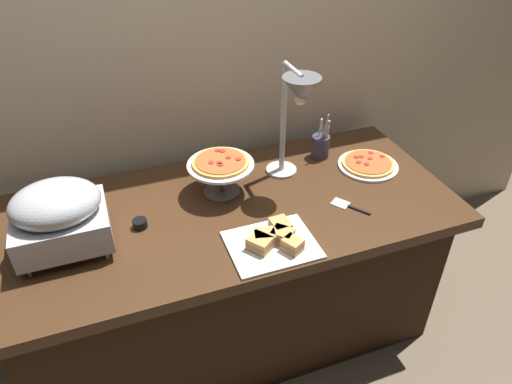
{
  "coord_description": "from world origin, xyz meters",
  "views": [
    {
      "loc": [
        -0.42,
        -1.49,
        1.95
      ],
      "look_at": [
        0.12,
        0.0,
        0.81
      ],
      "focal_mm": 33.17,
      "sensor_mm": 36.0,
      "label": 1
    }
  ],
  "objects_px": {
    "sauce_cup_near": "(140,224)",
    "pizza_plate_center": "(221,167)",
    "pizza_plate_front": "(368,164)",
    "utensil_holder": "(321,146)",
    "sandwich_platter": "(274,240)",
    "chafing_dish": "(59,215)",
    "serving_spatula": "(349,207)",
    "heat_lamp": "(297,100)"
  },
  "relations": [
    {
      "from": "pizza_plate_center",
      "to": "utensil_holder",
      "type": "distance_m",
      "value": 0.55
    },
    {
      "from": "sandwich_platter",
      "to": "pizza_plate_front",
      "type": "bearing_deg",
      "value": 29.79
    },
    {
      "from": "utensil_holder",
      "to": "serving_spatula",
      "type": "relative_size",
      "value": 1.45
    },
    {
      "from": "sauce_cup_near",
      "to": "serving_spatula",
      "type": "relative_size",
      "value": 0.36
    },
    {
      "from": "pizza_plate_front",
      "to": "utensil_holder",
      "type": "bearing_deg",
      "value": 136.74
    },
    {
      "from": "chafing_dish",
      "to": "heat_lamp",
      "type": "distance_m",
      "value": 0.98
    },
    {
      "from": "sauce_cup_near",
      "to": "utensil_holder",
      "type": "relative_size",
      "value": 0.25
    },
    {
      "from": "pizza_plate_center",
      "to": "chafing_dish",
      "type": "bearing_deg",
      "value": -167.17
    },
    {
      "from": "sauce_cup_near",
      "to": "serving_spatula",
      "type": "xyz_separation_m",
      "value": [
        0.83,
        -0.16,
        -0.02
      ]
    },
    {
      "from": "pizza_plate_front",
      "to": "utensil_holder",
      "type": "height_order",
      "value": "utensil_holder"
    },
    {
      "from": "pizza_plate_front",
      "to": "sandwich_platter",
      "type": "bearing_deg",
      "value": -150.21
    },
    {
      "from": "heat_lamp",
      "to": "pizza_plate_center",
      "type": "bearing_deg",
      "value": 168.37
    },
    {
      "from": "pizza_plate_center",
      "to": "sauce_cup_near",
      "type": "relative_size",
      "value": 4.97
    },
    {
      "from": "sauce_cup_near",
      "to": "utensil_holder",
      "type": "height_order",
      "value": "utensil_holder"
    },
    {
      "from": "sandwich_platter",
      "to": "serving_spatula",
      "type": "height_order",
      "value": "sandwich_platter"
    },
    {
      "from": "pizza_plate_center",
      "to": "serving_spatula",
      "type": "bearing_deg",
      "value": -31.62
    },
    {
      "from": "pizza_plate_center",
      "to": "sauce_cup_near",
      "type": "xyz_separation_m",
      "value": [
        -0.37,
        -0.12,
        -0.11
      ]
    },
    {
      "from": "pizza_plate_center",
      "to": "sandwich_platter",
      "type": "relative_size",
      "value": 0.86
    },
    {
      "from": "serving_spatula",
      "to": "pizza_plate_center",
      "type": "bearing_deg",
      "value": 148.38
    },
    {
      "from": "chafing_dish",
      "to": "heat_lamp",
      "type": "height_order",
      "value": "heat_lamp"
    },
    {
      "from": "chafing_dish",
      "to": "sauce_cup_near",
      "type": "xyz_separation_m",
      "value": [
        0.27,
        0.02,
        -0.14
      ]
    },
    {
      "from": "heat_lamp",
      "to": "serving_spatula",
      "type": "relative_size",
      "value": 3.3
    },
    {
      "from": "utensil_holder",
      "to": "pizza_plate_front",
      "type": "bearing_deg",
      "value": -43.26
    },
    {
      "from": "utensil_holder",
      "to": "chafing_dish",
      "type": "bearing_deg",
      "value": -167.19
    },
    {
      "from": "utensil_holder",
      "to": "sandwich_platter",
      "type": "bearing_deg",
      "value": -131.03
    },
    {
      "from": "chafing_dish",
      "to": "serving_spatula",
      "type": "distance_m",
      "value": 1.12
    },
    {
      "from": "utensil_holder",
      "to": "sauce_cup_near",
      "type": "bearing_deg",
      "value": -164.92
    },
    {
      "from": "heat_lamp",
      "to": "sauce_cup_near",
      "type": "relative_size",
      "value": 9.26
    },
    {
      "from": "sandwich_platter",
      "to": "serving_spatula",
      "type": "bearing_deg",
      "value": 15.75
    },
    {
      "from": "sandwich_platter",
      "to": "utensil_holder",
      "type": "distance_m",
      "value": 0.68
    },
    {
      "from": "pizza_plate_front",
      "to": "utensil_holder",
      "type": "xyz_separation_m",
      "value": [
        -0.17,
        0.16,
        0.05
      ]
    },
    {
      "from": "utensil_holder",
      "to": "heat_lamp",
      "type": "bearing_deg",
      "value": -140.74
    },
    {
      "from": "pizza_plate_front",
      "to": "pizza_plate_center",
      "type": "height_order",
      "value": "pizza_plate_center"
    },
    {
      "from": "pizza_plate_center",
      "to": "utensil_holder",
      "type": "height_order",
      "value": "utensil_holder"
    },
    {
      "from": "pizza_plate_center",
      "to": "serving_spatula",
      "type": "relative_size",
      "value": 1.77
    },
    {
      "from": "pizza_plate_front",
      "to": "serving_spatula",
      "type": "bearing_deg",
      "value": -133.78
    },
    {
      "from": "pizza_plate_front",
      "to": "serving_spatula",
      "type": "xyz_separation_m",
      "value": [
        -0.23,
        -0.24,
        -0.01
      ]
    },
    {
      "from": "sauce_cup_near",
      "to": "pizza_plate_center",
      "type": "bearing_deg",
      "value": 18.29
    },
    {
      "from": "pizza_plate_center",
      "to": "utensil_holder",
      "type": "xyz_separation_m",
      "value": [
        0.53,
        0.12,
        -0.07
      ]
    },
    {
      "from": "pizza_plate_front",
      "to": "utensil_holder",
      "type": "distance_m",
      "value": 0.24
    },
    {
      "from": "sandwich_platter",
      "to": "utensil_holder",
      "type": "bearing_deg",
      "value": 48.97
    },
    {
      "from": "sandwich_platter",
      "to": "serving_spatula",
      "type": "distance_m",
      "value": 0.4
    }
  ]
}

